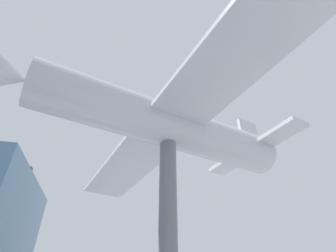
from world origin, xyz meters
TOP-DOWN VIEW (x-y plane):
  - support_pylon_central at (0.00, 0.00)m, footprint 0.62×0.62m
  - suspended_airplane at (-0.07, 0.22)m, footprint 17.15×12.22m

SIDE VIEW (x-z plane):
  - support_pylon_central at x=0.00m, z-range 0.00..7.11m
  - suspended_airplane at x=-0.07m, z-range 6.66..9.31m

